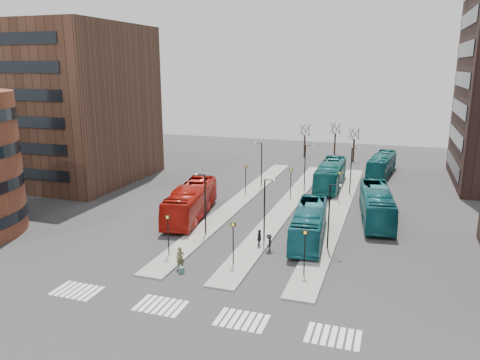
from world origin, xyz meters
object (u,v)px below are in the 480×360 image
(commuter_a, at_px, (183,221))
(commuter_b, at_px, (259,239))
(suitcase, at_px, (182,270))
(teal_bus_a, at_px, (309,224))
(traveller, at_px, (180,258))
(commuter_c, at_px, (269,243))
(teal_bus_b, at_px, (330,174))
(teal_bus_c, at_px, (377,204))
(teal_bus_d, at_px, (382,164))
(red_bus, at_px, (191,201))

(commuter_a, xyz_separation_m, commuter_b, (8.85, -2.32, -0.02))
(suitcase, distance_m, teal_bus_a, 13.72)
(traveller, height_order, commuter_c, traveller)
(teal_bus_b, height_order, traveller, teal_bus_b)
(suitcase, relative_size, teal_bus_b, 0.04)
(teal_bus_c, distance_m, commuter_c, 15.03)
(traveller, height_order, commuter_a, traveller)
(teal_bus_a, relative_size, commuter_c, 7.20)
(commuter_b, bearing_deg, traveller, 140.19)
(teal_bus_a, height_order, commuter_a, teal_bus_a)
(teal_bus_d, height_order, commuter_a, teal_bus_d)
(teal_bus_a, distance_m, teal_bus_c, 10.03)
(teal_bus_a, xyz_separation_m, commuter_c, (-2.87, -4.06, -0.82))
(suitcase, bearing_deg, teal_bus_c, 44.41)
(red_bus, xyz_separation_m, commuter_a, (0.84, -3.88, -0.91))
(commuter_a, bearing_deg, commuter_b, 143.20)
(commuter_a, bearing_deg, suitcase, 92.52)
(teal_bus_b, bearing_deg, teal_bus_c, -63.05)
(teal_bus_b, distance_m, traveller, 31.99)
(teal_bus_d, xyz_separation_m, traveller, (-14.39, -41.16, -0.67))
(red_bus, bearing_deg, teal_bus_b, 46.11)
(red_bus, distance_m, commuter_c, 12.78)
(red_bus, bearing_deg, traveller, -78.15)
(teal_bus_c, bearing_deg, teal_bus_b, 110.60)
(teal_bus_c, bearing_deg, commuter_a, -160.62)
(commuter_c, bearing_deg, teal_bus_a, 141.60)
(teal_bus_b, xyz_separation_m, commuter_b, (-3.09, -24.42, -0.91))
(teal_bus_d, distance_m, commuter_a, 37.15)
(commuter_a, bearing_deg, commuter_c, 141.50)
(teal_bus_d, relative_size, commuter_b, 6.70)
(teal_bus_a, xyz_separation_m, teal_bus_c, (5.86, 8.14, 0.14))
(teal_bus_d, height_order, commuter_b, teal_bus_d)
(teal_bus_d, bearing_deg, teal_bus_c, -81.99)
(red_bus, height_order, traveller, red_bus)
(teal_bus_c, bearing_deg, commuter_b, -137.29)
(teal_bus_a, distance_m, teal_bus_b, 20.97)
(traveller, distance_m, commuter_a, 9.73)
(teal_bus_b, relative_size, traveller, 6.74)
(suitcase, bearing_deg, commuter_a, 106.03)
(commuter_a, height_order, commuter_b, commuter_a)
(teal_bus_a, relative_size, commuter_a, 6.61)
(red_bus, relative_size, teal_bus_b, 1.01)
(suitcase, height_order, teal_bus_c, teal_bus_c)
(commuter_c, bearing_deg, teal_bus_d, 163.37)
(teal_bus_b, height_order, commuter_c, teal_bus_b)
(red_bus, bearing_deg, teal_bus_a, -20.19)
(teal_bus_c, bearing_deg, traveller, -136.03)
(suitcase, relative_size, red_bus, 0.04)
(teal_bus_a, bearing_deg, commuter_a, 179.83)
(red_bus, bearing_deg, commuter_a, -86.57)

